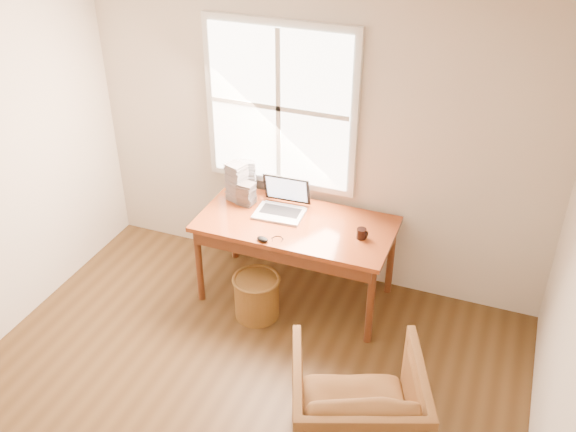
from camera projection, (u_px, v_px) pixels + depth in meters
name	position (u px, v px, depth m)	size (l,w,h in m)	color
room_shell	(192.00, 280.00, 3.63)	(4.04, 4.54, 2.64)	#4D341A
desk	(296.00, 224.00, 5.23)	(1.60, 0.80, 0.04)	brown
armchair	(356.00, 408.00, 4.04)	(0.81, 0.83, 0.75)	brown
wicker_stool	(257.00, 297.00, 5.29)	(0.37, 0.37, 0.37)	brown
laptop	(279.00, 201.00, 5.25)	(0.36, 0.38, 0.27)	silver
mouse	(263.00, 239.00, 4.98)	(0.10, 0.06, 0.03)	black
coffee_mug	(361.00, 234.00, 5.00)	(0.08, 0.08, 0.09)	black
cd_stack_a	(247.00, 175.00, 5.61)	(0.15, 0.13, 0.29)	#AEB1B9
cd_stack_b	(246.00, 193.00, 5.42)	(0.13, 0.12, 0.20)	#232428
cd_stack_c	(237.00, 182.00, 5.45)	(0.15, 0.13, 0.34)	#9899A4
cd_stack_d	(274.00, 185.00, 5.56)	(0.15, 0.13, 0.19)	silver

